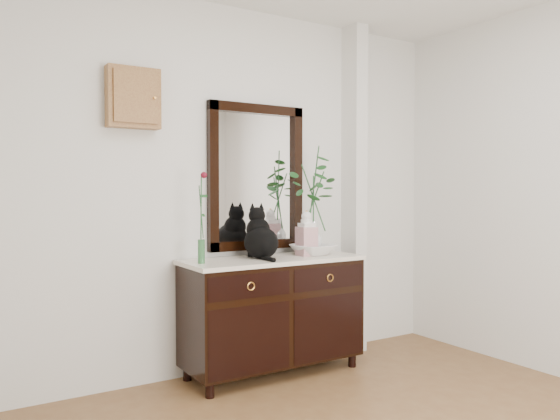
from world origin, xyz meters
TOP-DOWN VIEW (x-y plane):
  - wall_back at (0.00, 1.98)m, footprint 3.60×0.04m
  - pilaster at (1.00, 1.90)m, footprint 0.12×0.20m
  - sideboard at (0.10, 1.73)m, footprint 1.33×0.52m
  - wall_mirror at (0.10, 1.97)m, footprint 0.80×0.06m
  - key_cabinet at (-0.85, 1.94)m, footprint 0.35×0.10m
  - cat at (0.01, 1.74)m, footprint 0.29×0.35m
  - lotus_bowl at (0.46, 1.72)m, footprint 0.35×0.35m
  - vase_branches at (0.46, 1.72)m, footprint 0.47×0.47m
  - bud_vase_rose at (-0.47, 1.71)m, footprint 0.10×0.10m
  - ginger_jar at (0.38, 1.71)m, footprint 0.13×0.13m

SIDE VIEW (x-z plane):
  - sideboard at x=0.10m, z-range 0.06..0.88m
  - lotus_bowl at x=0.46m, z-range 0.85..0.93m
  - ginger_jar at x=0.38m, z-range 0.85..1.19m
  - cat at x=0.01m, z-range 0.85..1.23m
  - bud_vase_rose at x=-0.47m, z-range 0.85..1.47m
  - vase_branches at x=0.46m, z-range 0.87..1.69m
  - wall_back at x=0.00m, z-range 0.00..2.70m
  - pilaster at x=1.00m, z-range 0.00..2.70m
  - wall_mirror at x=0.10m, z-range 0.89..1.99m
  - key_cabinet at x=-0.85m, z-range 1.75..2.15m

